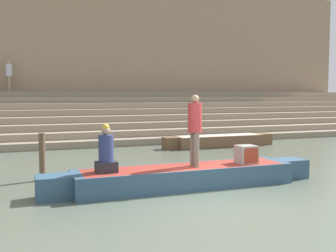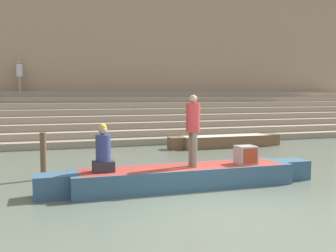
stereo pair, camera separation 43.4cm
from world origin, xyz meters
name	(u,v)px [view 2 (the right image)]	position (x,y,z in m)	size (l,w,h in m)	color
ground_plane	(224,207)	(0.00, 0.00, 0.00)	(120.00, 120.00, 0.00)	#566051
ghat_steps	(108,121)	(0.00, 13.62, 0.86)	(36.00, 6.10, 2.43)	gray
back_wall	(99,57)	(0.00, 16.38, 4.45)	(34.20, 1.28, 8.97)	#937A60
rowboat_main	(184,176)	(-0.17, 1.87, 0.27)	(6.96, 1.29, 0.51)	#33516B
person_standing	(193,125)	(0.04, 1.80, 1.52)	(0.34, 0.34, 1.74)	#756656
person_rowing	(103,152)	(-2.13, 1.84, 0.95)	(0.47, 0.37, 1.10)	#28282D
tv_set	(246,155)	(1.45, 1.73, 0.74)	(0.47, 0.46, 0.46)	#9E998E
moored_boat_shore	(225,141)	(4.18, 8.25, 0.26)	(5.13, 1.03, 0.50)	brown
mooring_post	(43,156)	(-3.39, 3.88, 0.63)	(0.16, 0.16, 1.26)	brown
person_on_steps	(19,74)	(-4.36, 15.40, 3.37)	(0.34, 0.34, 1.63)	gray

